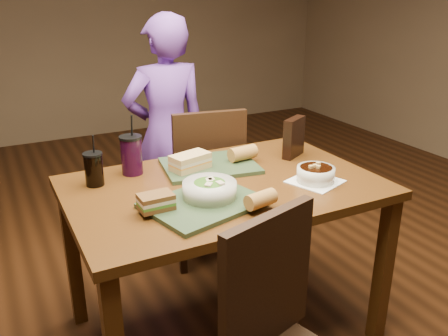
{
  "coord_description": "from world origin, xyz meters",
  "views": [
    {
      "loc": [
        -0.85,
        -1.65,
        1.53
      ],
      "look_at": [
        0.0,
        0.0,
        0.82
      ],
      "focal_mm": 38.0,
      "sensor_mm": 36.0,
      "label": 1
    }
  ],
  "objects_px": {
    "soup_bowl": "(316,174)",
    "cup_berry": "(132,155)",
    "dining_table": "(224,203)",
    "tray_near": "(204,203)",
    "tray_far": "(210,166)",
    "baguette_near": "(261,199)",
    "salad_bowl": "(210,188)",
    "baguette_far": "(243,153)",
    "diner": "(167,134)",
    "sandwich_far": "(190,161)",
    "chair_far": "(203,179)",
    "cup_cola": "(94,169)",
    "chip_bag": "(294,137)",
    "sandwich_near": "(156,202)"
  },
  "relations": [
    {
      "from": "soup_bowl",
      "to": "cup_berry",
      "type": "distance_m",
      "value": 0.81
    },
    {
      "from": "dining_table",
      "to": "tray_near",
      "type": "xyz_separation_m",
      "value": [
        -0.17,
        -0.16,
        0.1
      ]
    },
    {
      "from": "tray_far",
      "to": "baguette_near",
      "type": "xyz_separation_m",
      "value": [
        -0.03,
        -0.5,
        0.04
      ]
    },
    {
      "from": "salad_bowl",
      "to": "baguette_far",
      "type": "bearing_deg",
      "value": 43.9
    },
    {
      "from": "diner",
      "to": "baguette_near",
      "type": "bearing_deg",
      "value": 86.72
    },
    {
      "from": "baguette_near",
      "to": "baguette_far",
      "type": "xyz_separation_m",
      "value": [
        0.19,
        0.48,
        0.0
      ]
    },
    {
      "from": "soup_bowl",
      "to": "sandwich_far",
      "type": "xyz_separation_m",
      "value": [
        -0.43,
        0.34,
        0.02
      ]
    },
    {
      "from": "chair_far",
      "to": "salad_bowl",
      "type": "distance_m",
      "value": 0.86
    },
    {
      "from": "tray_near",
      "to": "cup_berry",
      "type": "xyz_separation_m",
      "value": [
        -0.14,
        0.45,
        0.08
      ]
    },
    {
      "from": "sandwich_far",
      "to": "cup_berry",
      "type": "relative_size",
      "value": 0.72
    },
    {
      "from": "cup_cola",
      "to": "salad_bowl",
      "type": "bearing_deg",
      "value": -45.49
    },
    {
      "from": "diner",
      "to": "cup_cola",
      "type": "xyz_separation_m",
      "value": [
        -0.58,
        -0.7,
        0.12
      ]
    },
    {
      "from": "diner",
      "to": "salad_bowl",
      "type": "height_order",
      "value": "diner"
    },
    {
      "from": "baguette_far",
      "to": "tray_near",
      "type": "bearing_deg",
      "value": -136.79
    },
    {
      "from": "baguette_far",
      "to": "cup_berry",
      "type": "distance_m",
      "value": 0.51
    },
    {
      "from": "chair_far",
      "to": "chip_bag",
      "type": "distance_m",
      "value": 0.63
    },
    {
      "from": "sandwich_near",
      "to": "cup_berry",
      "type": "bearing_deg",
      "value": 84.42
    },
    {
      "from": "tray_near",
      "to": "cup_berry",
      "type": "bearing_deg",
      "value": 107.42
    },
    {
      "from": "tray_near",
      "to": "soup_bowl",
      "type": "xyz_separation_m",
      "value": [
        0.52,
        -0.0,
        0.03
      ]
    },
    {
      "from": "dining_table",
      "to": "sandwich_far",
      "type": "relative_size",
      "value": 6.72
    },
    {
      "from": "baguette_near",
      "to": "cup_berry",
      "type": "height_order",
      "value": "cup_berry"
    },
    {
      "from": "baguette_far",
      "to": "cup_berry",
      "type": "xyz_separation_m",
      "value": [
        -0.5,
        0.11,
        0.04
      ]
    },
    {
      "from": "diner",
      "to": "tray_far",
      "type": "bearing_deg",
      "value": 86.03
    },
    {
      "from": "chair_far",
      "to": "diner",
      "type": "relative_size",
      "value": 0.66
    },
    {
      "from": "sandwich_near",
      "to": "sandwich_far",
      "type": "relative_size",
      "value": 0.65
    },
    {
      "from": "tray_far",
      "to": "diner",
      "type": "bearing_deg",
      "value": 84.81
    },
    {
      "from": "tray_far",
      "to": "soup_bowl",
      "type": "height_order",
      "value": "soup_bowl"
    },
    {
      "from": "tray_near",
      "to": "baguette_near",
      "type": "bearing_deg",
      "value": -40.0
    },
    {
      "from": "cup_berry",
      "to": "baguette_far",
      "type": "bearing_deg",
      "value": -12.73
    },
    {
      "from": "chair_far",
      "to": "cup_cola",
      "type": "bearing_deg",
      "value": -150.34
    },
    {
      "from": "sandwich_far",
      "to": "cup_cola",
      "type": "bearing_deg",
      "value": 172.91
    },
    {
      "from": "chair_far",
      "to": "baguette_near",
      "type": "distance_m",
      "value": 0.98
    },
    {
      "from": "tray_near",
      "to": "baguette_far",
      "type": "xyz_separation_m",
      "value": [
        0.36,
        0.34,
        0.04
      ]
    },
    {
      "from": "salad_bowl",
      "to": "sandwich_far",
      "type": "xyz_separation_m",
      "value": [
        0.05,
        0.31,
        -0.0
      ]
    },
    {
      "from": "diner",
      "to": "chip_bag",
      "type": "relative_size",
      "value": 7.28
    },
    {
      "from": "chip_bag",
      "to": "sandwich_near",
      "type": "bearing_deg",
      "value": 171.21
    },
    {
      "from": "salad_bowl",
      "to": "baguette_far",
      "type": "distance_m",
      "value": 0.45
    },
    {
      "from": "sandwich_near",
      "to": "sandwich_far",
      "type": "xyz_separation_m",
      "value": [
        0.28,
        0.32,
        0.01
      ]
    },
    {
      "from": "tray_far",
      "to": "cup_berry",
      "type": "height_order",
      "value": "cup_berry"
    },
    {
      "from": "diner",
      "to": "baguette_far",
      "type": "distance_m",
      "value": 0.77
    },
    {
      "from": "baguette_near",
      "to": "chip_bag",
      "type": "height_order",
      "value": "chip_bag"
    },
    {
      "from": "tray_far",
      "to": "sandwich_far",
      "type": "relative_size",
      "value": 2.17
    },
    {
      "from": "dining_table",
      "to": "salad_bowl",
      "type": "height_order",
      "value": "salad_bowl"
    },
    {
      "from": "cup_cola",
      "to": "cup_berry",
      "type": "height_order",
      "value": "cup_berry"
    },
    {
      "from": "soup_bowl",
      "to": "tray_near",
      "type": "bearing_deg",
      "value": 179.61
    },
    {
      "from": "soup_bowl",
      "to": "chip_bag",
      "type": "bearing_deg",
      "value": 71.31
    },
    {
      "from": "chip_bag",
      "to": "salad_bowl",
      "type": "bearing_deg",
      "value": 177.08
    },
    {
      "from": "soup_bowl",
      "to": "cup_cola",
      "type": "relative_size",
      "value": 1.14
    },
    {
      "from": "baguette_far",
      "to": "cup_cola",
      "type": "xyz_separation_m",
      "value": [
        -0.68,
        0.06,
        0.02
      ]
    },
    {
      "from": "baguette_far",
      "to": "diner",
      "type": "bearing_deg",
      "value": 97.13
    }
  ]
}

